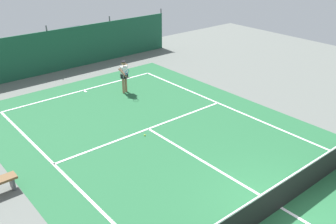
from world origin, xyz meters
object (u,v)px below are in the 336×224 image
at_px(tennis_net, 283,194).
at_px(tennis_player, 124,74).
at_px(parked_car, 78,42).
at_px(tennis_ball_near_player, 145,135).

distance_m(tennis_net, tennis_player, 10.42).
height_order(tennis_player, parked_car, parked_car).
relative_size(tennis_net, tennis_player, 6.17).
bearing_deg(parked_car, tennis_net, 75.71).
xyz_separation_m(tennis_net, tennis_ball_near_player, (-0.45, 6.03, -0.48)).
height_order(tennis_net, parked_car, parked_car).
xyz_separation_m(tennis_player, parked_car, (1.40, 7.48, -0.12)).
bearing_deg(tennis_ball_near_player, tennis_net, -85.69).
xyz_separation_m(tennis_ball_near_player, parked_car, (3.34, 11.76, 0.81)).
bearing_deg(tennis_ball_near_player, tennis_player, 65.59).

